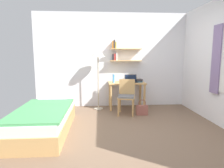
# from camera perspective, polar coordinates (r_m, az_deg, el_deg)

# --- Properties ---
(ground_plane) EXTENTS (5.28, 5.28, 0.00)m
(ground_plane) POSITION_cam_1_polar(r_m,az_deg,el_deg) (3.71, 3.28, -14.24)
(ground_plane) COLOR brown
(wall_back) EXTENTS (4.40, 0.27, 2.60)m
(wall_back) POSITION_cam_1_polar(r_m,az_deg,el_deg) (5.44, 0.75, 7.07)
(wall_back) COLOR white
(wall_back) RESTS_ON ground_plane
(bed) EXTENTS (0.91, 1.92, 0.54)m
(bed) POSITION_cam_1_polar(r_m,az_deg,el_deg) (3.90, -19.26, -9.81)
(bed) COLOR tan
(bed) RESTS_ON ground_plane
(desk) EXTENTS (0.98, 0.59, 0.72)m
(desk) POSITION_cam_1_polar(r_m,az_deg,el_deg) (5.22, 4.32, -0.95)
(desk) COLOR tan
(desk) RESTS_ON ground_plane
(desk_chair) EXTENTS (0.49, 0.50, 0.85)m
(desk_chair) POSITION_cam_1_polar(r_m,az_deg,el_deg) (4.73, 4.32, -3.30)
(desk_chair) COLOR tan
(desk_chair) RESTS_ON ground_plane
(standing_lamp) EXTENTS (0.36, 0.36, 1.62)m
(standing_lamp) POSITION_cam_1_polar(r_m,az_deg,el_deg) (5.06, -4.18, 8.14)
(standing_lamp) COLOR #B2A893
(standing_lamp) RESTS_ON ground_plane
(laptop) EXTENTS (0.33, 0.21, 0.20)m
(laptop) POSITION_cam_1_polar(r_m,az_deg,el_deg) (5.21, 5.60, 1.11)
(laptop) COLOR #2D2D33
(laptop) RESTS_ON desk
(water_bottle) EXTENTS (0.06, 0.06, 0.22)m
(water_bottle) POSITION_cam_1_polar(r_m,az_deg,el_deg) (5.10, 0.47, 1.66)
(water_bottle) COLOR #4C99DB
(water_bottle) RESTS_ON desk
(book_stack) EXTENTS (0.18, 0.24, 0.08)m
(book_stack) POSITION_cam_1_polar(r_m,az_deg,el_deg) (5.29, 7.97, 1.04)
(book_stack) COLOR #3384C6
(book_stack) RESTS_ON desk
(handbag) EXTENTS (0.27, 0.12, 0.38)m
(handbag) POSITION_cam_1_polar(r_m,az_deg,el_deg) (4.76, 8.89, -7.54)
(handbag) COLOR #99564C
(handbag) RESTS_ON ground_plane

